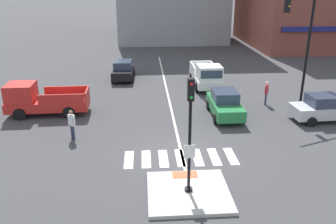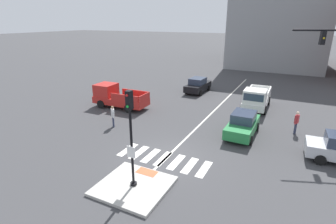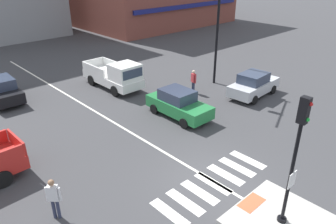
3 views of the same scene
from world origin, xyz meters
name	(u,v)px [view 1 (image 1 of 3)]	position (x,y,z in m)	size (l,w,h in m)	color
ground_plane	(180,157)	(0.00, 0.00, 0.00)	(300.00, 300.00, 0.00)	#3D3D3F
traffic_island	(188,192)	(0.00, -3.21, 0.07)	(3.31, 3.17, 0.15)	#B2AFA8
tactile_pad_front	(185,175)	(0.00, -1.98, 0.15)	(1.10, 0.60, 0.01)	#DB5B38
signal_pole	(190,126)	(0.00, -3.22, 2.98)	(0.44, 0.38, 4.70)	black
crosswalk_stripe_a	(129,159)	(-2.52, -0.13, 0.00)	(0.44, 1.80, 0.01)	silver
crosswalk_stripe_b	(146,159)	(-1.68, -0.13, 0.00)	(0.44, 1.80, 0.01)	silver
crosswalk_stripe_c	(163,158)	(-0.84, -0.13, 0.00)	(0.44, 1.80, 0.01)	silver
crosswalk_stripe_d	(180,158)	(0.00, -0.13, 0.00)	(0.44, 1.80, 0.01)	silver
crosswalk_stripe_e	(197,157)	(0.84, -0.13, 0.00)	(0.44, 1.80, 0.01)	silver
crosswalk_stripe_f	(214,157)	(1.68, -0.13, 0.00)	(0.44, 1.80, 0.01)	silver
crosswalk_stripe_g	(231,156)	(2.52, -0.13, 0.00)	(0.44, 1.80, 0.01)	silver
lane_centre_line	(168,95)	(0.10, 10.00, 0.00)	(0.14, 28.00, 0.01)	silver
traffic_light_mast	(302,36)	(8.76, 7.33, 4.70)	(3.89, 1.58, 7.35)	black
car_green_eastbound_mid	(225,104)	(3.40, 5.37, 0.81)	(1.88, 4.12, 1.64)	#237A3D
car_black_westbound_distant	(123,70)	(-3.46, 14.78, 0.81)	(1.95, 4.16, 1.64)	black
car_silver_cross_right	(325,108)	(9.35, 4.14, 0.81)	(4.19, 2.01, 1.64)	silver
pickup_truck_red_cross_left	(40,100)	(-8.34, 6.47, 0.98)	(5.15, 2.17, 2.08)	red
pickup_truck_white_eastbound_far	(206,76)	(3.30, 11.58, 0.98)	(2.10, 5.12, 2.08)	white
pedestrian_at_curb_left	(72,122)	(-5.63, 2.47, 0.98)	(0.41, 0.42, 1.67)	#2D334C
pedestrian_waiting_far_side	(266,91)	(6.73, 7.25, 0.98)	(0.31, 0.53, 1.67)	#2D334C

